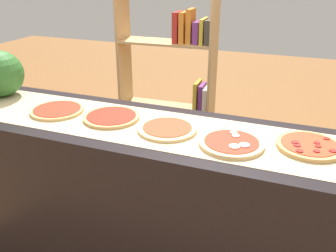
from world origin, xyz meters
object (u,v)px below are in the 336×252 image
at_px(pizza_mozzarella_3, 232,143).
at_px(pizza_plain_1, 111,117).
at_px(pizza_plain_2, 167,129).
at_px(watermelon, 0,74).
at_px(bookshelf, 177,85).
at_px(pizza_plain_0, 57,110).
at_px(pizza_pepperoni_4, 309,146).

bearing_deg(pizza_mozzarella_3, pizza_plain_1, 173.31).
distance_m(pizza_plain_1, pizza_plain_2, 0.33).
distance_m(watermelon, bookshelf, 1.34).
xyz_separation_m(pizza_plain_1, watermelon, (-0.80, 0.09, 0.13)).
bearing_deg(pizza_plain_1, pizza_plain_0, -176.74).
height_order(pizza_plain_2, pizza_mozzarella_3, pizza_mozzarella_3).
relative_size(pizza_pepperoni_4, bookshelf, 0.17).
distance_m(pizza_plain_0, pizza_plain_1, 0.33).
bearing_deg(pizza_pepperoni_4, pizza_mozzarella_3, -163.49).
height_order(pizza_plain_1, bookshelf, bookshelf).
bearing_deg(watermelon, pizza_plain_1, -6.20).
bearing_deg(pizza_plain_2, pizza_plain_0, 178.99).
distance_m(pizza_plain_0, pizza_pepperoni_4, 1.30).
relative_size(pizza_plain_2, bookshelf, 0.18).
distance_m(pizza_plain_1, bookshelf, 1.16).
height_order(pizza_plain_1, pizza_pepperoni_4, pizza_pepperoni_4).
height_order(pizza_plain_0, pizza_plain_1, same).
bearing_deg(pizza_pepperoni_4, pizza_plain_1, -178.83).
bearing_deg(pizza_plain_1, pizza_pepperoni_4, 1.17).
height_order(pizza_plain_2, bookshelf, bookshelf).
distance_m(pizza_plain_0, bookshelf, 1.21).
bearing_deg(pizza_plain_2, pizza_plain_1, 174.72).
relative_size(pizza_plain_2, pizza_pepperoni_4, 1.02).
bearing_deg(pizza_plain_2, pizza_pepperoni_4, 4.39).
bearing_deg(pizza_plain_0, pizza_pepperoni_4, 1.69).
relative_size(pizza_plain_1, pizza_mozzarella_3, 1.01).
bearing_deg(bookshelf, watermelon, -125.69).
bearing_deg(bookshelf, pizza_pepperoni_4, -47.83).
bearing_deg(pizza_plain_0, watermelon, 167.48).
bearing_deg(pizza_plain_0, pizza_mozzarella_3, -3.39).
xyz_separation_m(pizza_plain_1, pizza_pepperoni_4, (0.98, 0.02, 0.00)).
relative_size(pizza_plain_0, watermelon, 1.03).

